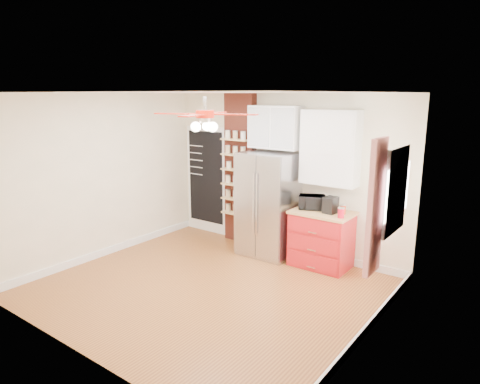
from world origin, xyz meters
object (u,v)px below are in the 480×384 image
Objects in this scene: fridge at (268,204)px; coffee_maker at (330,205)px; red_cabinet at (321,239)px; canister_left at (341,213)px; toaster_oven at (312,202)px; ceiling_fan at (205,114)px; pantry_jar_oats at (229,165)px.

fridge reaches higher than coffee_maker.
red_cabinet is 6.67× the size of canister_left.
red_cabinet is 0.60m from toaster_oven.
coffee_maker is (1.10, 0.04, 0.15)m from fridge.
ceiling_fan is at bearing -130.30° from canister_left.
coffee_maker is (1.05, 1.67, -1.40)m from ceiling_fan.
fridge reaches higher than red_cabinet.
fridge is at bearing -171.95° from coffee_maker.
fridge is at bearing 91.76° from ceiling_fan.
fridge is 6.95× the size of coffee_maker.
red_cabinet is 2.75m from ceiling_fan.
toaster_oven is 0.61m from canister_left.
coffee_maker is (0.34, -0.04, 0.01)m from toaster_oven.
ceiling_fan is 5.56× the size of coffee_maker.
canister_left is 1.22× the size of pantry_jar_oats.
coffee_maker is at bearing -3.26° from pantry_jar_oats.
canister_left is (1.29, 1.52, -1.45)m from ceiling_fan.
ceiling_fan is at bearing -118.71° from red_cabinet.
ceiling_fan is at bearing -116.23° from coffee_maker.
canister_left is at bearing -23.27° from red_cabinet.
ceiling_fan is 2.28m from pantry_jar_oats.
red_cabinet is at bearing -3.18° from pantry_jar_oats.
red_cabinet is at bearing 156.73° from canister_left.
red_cabinet is 0.59m from coffee_maker.
pantry_jar_oats is (-1.92, 0.11, 0.98)m from red_cabinet.
fridge is at bearing -177.05° from red_cabinet.
toaster_oven is at bearing 171.49° from red_cabinet.
fridge is 12.42× the size of canister_left.
ceiling_fan reaches higher than fridge.
coffee_maker is 0.29m from canister_left.
ceiling_fan is 3.48× the size of toaster_oven.
coffee_maker is 2.18× the size of pantry_jar_oats.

